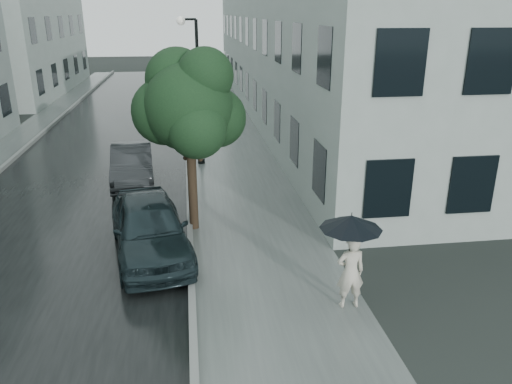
{
  "coord_description": "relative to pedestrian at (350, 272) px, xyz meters",
  "views": [
    {
      "loc": [
        -1.48,
        -9.47,
        5.71
      ],
      "look_at": [
        0.17,
        2.5,
        1.3
      ],
      "focal_mm": 35.0,
      "sensor_mm": 36.0,
      "label": 1
    }
  ],
  "objects": [
    {
      "name": "car_far",
      "position": [
        -5.09,
        8.66,
        -0.13
      ],
      "size": [
        1.72,
        4.07,
        1.31
      ],
      "primitive_type": "imported",
      "rotation": [
        0.0,
        0.0,
        0.09
      ],
      "color": "#222527",
      "rests_on": "ground"
    },
    {
      "name": "umbrella",
      "position": [
        -0.04,
        0.04,
        1.07
      ],
      "size": [
        1.27,
        1.27,
        1.11
      ],
      "rotation": [
        0.0,
        0.0,
        0.03
      ],
      "color": "black",
      "rests_on": "ground"
    },
    {
      "name": "sidewalk",
      "position": [
        -1.34,
        13.0,
        -0.78
      ],
      "size": [
        3.5,
        60.0,
        0.01
      ],
      "primitive_type": "cube",
      "color": "slate",
      "rests_on": "ground"
    },
    {
      "name": "kerb_far",
      "position": [
        -10.17,
        13.0,
        -0.71
      ],
      "size": [
        0.15,
        60.0,
        0.15
      ],
      "primitive_type": "cube",
      "color": "slate",
      "rests_on": "ground"
    },
    {
      "name": "building_far_b",
      "position": [
        -15.37,
        31.0,
        3.21
      ],
      "size": [
        7.02,
        18.0,
        8.0
      ],
      "color": "#92A09A",
      "rests_on": "ground"
    },
    {
      "name": "car_near",
      "position": [
        -4.13,
        2.9,
        -0.05
      ],
      "size": [
        2.45,
        4.53,
        1.46
      ],
      "primitive_type": "imported",
      "rotation": [
        0.0,
        0.0,
        0.17
      ],
      "color": "black",
      "rests_on": "ground"
    },
    {
      "name": "asphalt_road",
      "position": [
        -6.67,
        13.0,
        -0.79
      ],
      "size": [
        6.85,
        60.0,
        0.0
      ],
      "primitive_type": "cube",
      "color": "black",
      "rests_on": "ground"
    },
    {
      "name": "ground",
      "position": [
        -1.59,
        1.0,
        -0.79
      ],
      "size": [
        120.0,
        120.0,
        0.0
      ],
      "primitive_type": "plane",
      "color": "black",
      "rests_on": "ground"
    },
    {
      "name": "lamp_post",
      "position": [
        -2.78,
        10.59,
        2.36
      ],
      "size": [
        0.84,
        0.4,
        5.52
      ],
      "rotation": [
        0.0,
        0.0,
        0.2
      ],
      "color": "black",
      "rests_on": "ground"
    },
    {
      "name": "building_near",
      "position": [
        3.88,
        20.5,
        3.71
      ],
      "size": [
        7.02,
        36.0,
        9.0
      ],
      "color": "#92A09A",
      "rests_on": "ground"
    },
    {
      "name": "street_tree",
      "position": [
        -3.04,
        4.47,
        2.63
      ],
      "size": [
        3.01,
        2.74,
        4.89
      ],
      "color": "#332619",
      "rests_on": "ground"
    },
    {
      "name": "pedestrian",
      "position": [
        0.0,
        0.0,
        0.0
      ],
      "size": [
        0.57,
        0.38,
        1.56
      ],
      "primitive_type": "imported",
      "rotation": [
        0.0,
        0.0,
        3.15
      ],
      "color": "beige",
      "rests_on": "sidewalk"
    },
    {
      "name": "kerb_near",
      "position": [
        -3.17,
        13.0,
        -0.71
      ],
      "size": [
        0.15,
        60.0,
        0.15
      ],
      "primitive_type": "cube",
      "color": "slate",
      "rests_on": "ground"
    }
  ]
}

